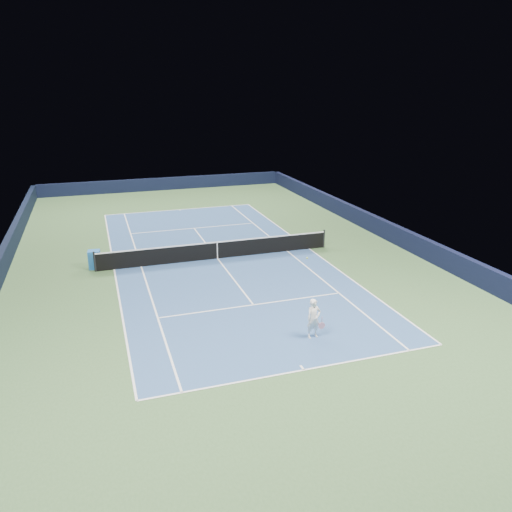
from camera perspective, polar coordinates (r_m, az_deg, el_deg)
name	(u,v)px	position (r m, az deg, el deg)	size (l,w,h in m)	color
ground	(218,259)	(27.42, -4.42, -0.30)	(40.00, 40.00, 0.00)	#385830
wall_far	(164,184)	(46.18, -10.48, 8.11)	(22.00, 0.35, 1.10)	black
wall_right	(390,232)	(31.48, 15.06, 2.70)	(0.35, 40.00, 1.10)	black
court_surface	(218,259)	(27.42, -4.42, -0.29)	(10.97, 23.77, 0.01)	#2D4E80
baseline_far	(180,210)	(38.61, -8.73, 5.27)	(10.97, 0.08, 0.00)	white
baseline_near	(304,370)	(17.17, 5.51, -12.84)	(10.97, 0.08, 0.00)	white
sideline_doubles_right	(309,249)	(29.13, 6.10, 0.84)	(0.08, 23.77, 0.00)	white
sideline_doubles_left	(114,269)	(26.74, -15.90, -1.49)	(0.08, 23.77, 0.00)	white
sideline_singles_right	(287,251)	(28.61, 3.60, 0.57)	(0.08, 23.77, 0.00)	white
sideline_singles_left	(141,267)	(26.81, -12.98, -1.18)	(0.08, 23.77, 0.00)	white
service_line_far	(194,228)	(33.39, -7.09, 3.17)	(8.23, 0.08, 0.00)	white
service_line_near	(253,305)	(21.69, -0.29, -5.60)	(8.23, 0.08, 0.00)	white
center_service_line	(218,258)	(27.42, -4.42, -0.28)	(0.08, 12.80, 0.00)	white
center_mark_far	(180,210)	(38.47, -8.69, 5.22)	(0.08, 0.30, 0.00)	white
center_mark_near	(302,368)	(17.29, 5.30, -12.59)	(0.08, 0.30, 0.00)	white
tennis_net	(217,250)	(27.26, -4.45, 0.70)	(12.90, 0.10, 1.07)	black
sponsor_cube	(95,259)	(27.06, -17.96, -0.38)	(0.66, 0.60, 0.97)	blue
tennis_player	(314,319)	(18.86, 6.62, -7.12)	(0.76, 1.25, 2.85)	white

